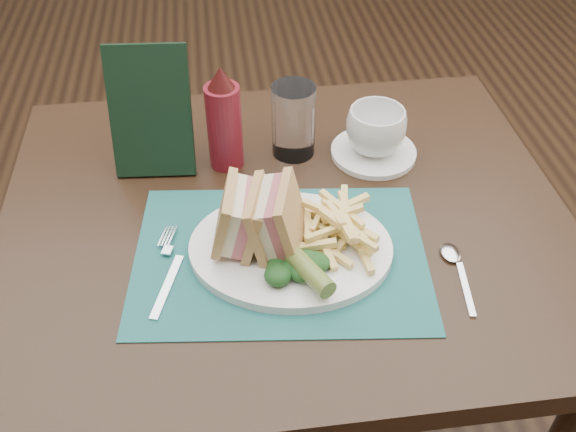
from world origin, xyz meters
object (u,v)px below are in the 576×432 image
object	(u,v)px
sandwich_half_a	(225,216)
coffee_cup	(376,131)
placemat	(280,256)
ketchup_bottle	(224,118)
sandwich_half_b	(262,216)
check_presenter	(151,112)
plate	(291,248)
table_main	(286,354)
saucer	(373,152)
drinking_glass	(293,121)

from	to	relation	value
sandwich_half_a	coffee_cup	size ratio (longest dim) A/B	0.96
placemat	coffee_cup	world-z (taller)	coffee_cup
ketchup_bottle	sandwich_half_b	bearing A→B (deg)	-79.75
sandwich_half_b	check_presenter	xyz separation A→B (m)	(-0.16, 0.24, 0.04)
plate	sandwich_half_a	xyz separation A→B (m)	(-0.09, 0.02, 0.06)
plate	sandwich_half_b	distance (m)	0.07
table_main	check_presenter	distance (m)	0.54
sandwich_half_a	placemat	bearing A→B (deg)	-8.18
sandwich_half_a	coffee_cup	bearing A→B (deg)	46.66
placemat	plate	size ratio (longest dim) A/B	1.43
table_main	sandwich_half_a	size ratio (longest dim) A/B	9.02
sandwich_half_a	check_presenter	size ratio (longest dim) A/B	0.46
coffee_cup	check_presenter	distance (m)	0.38
sandwich_half_a	ketchup_bottle	size ratio (longest dim) A/B	0.54
table_main	sandwich_half_b	size ratio (longest dim) A/B	8.61
placemat	coffee_cup	bearing A→B (deg)	49.83
saucer	ketchup_bottle	world-z (taller)	ketchup_bottle
drinking_glass	ketchup_bottle	size ratio (longest dim) A/B	0.70
sandwich_half_a	saucer	size ratio (longest dim) A/B	0.66
plate	placemat	bearing A→B (deg)	-152.00
plate	coffee_cup	size ratio (longest dim) A/B	2.90
plate	sandwich_half_a	world-z (taller)	sandwich_half_a
drinking_glass	ketchup_bottle	world-z (taller)	ketchup_bottle
sandwich_half_a	sandwich_half_b	distance (m)	0.05
placemat	sandwich_half_b	bearing A→B (deg)	147.14
drinking_glass	ketchup_bottle	distance (m)	0.12
sandwich_half_b	ketchup_bottle	xyz separation A→B (m)	(-0.04, 0.22, 0.02)
table_main	sandwich_half_b	world-z (taller)	sandwich_half_b
ketchup_bottle	check_presenter	bearing A→B (deg)	173.46
plate	ketchup_bottle	distance (m)	0.26
saucer	coffee_cup	bearing A→B (deg)	0.00
table_main	ketchup_bottle	distance (m)	0.50
coffee_cup	ketchup_bottle	distance (m)	0.26
drinking_glass	sandwich_half_b	bearing A→B (deg)	-108.04
plate	sandwich_half_a	distance (m)	0.11
check_presenter	sandwich_half_a	bearing A→B (deg)	-60.39
plate	drinking_glass	xyz separation A→B (m)	(0.04, 0.25, 0.06)
ketchup_bottle	check_presenter	distance (m)	0.12
plate	check_presenter	bearing A→B (deg)	137.95
sandwich_half_a	sandwich_half_b	xyz separation A→B (m)	(0.05, -0.01, 0.00)
saucer	check_presenter	size ratio (longest dim) A/B	0.69
coffee_cup	table_main	bearing A→B (deg)	-142.47
sandwich_half_a	coffee_cup	distance (m)	0.34
placemat	ketchup_bottle	bearing A→B (deg)	105.17
table_main	check_presenter	size ratio (longest dim) A/B	4.13
sandwich_half_b	sandwich_half_a	bearing A→B (deg)	-174.14
table_main	coffee_cup	distance (m)	0.48
saucer	drinking_glass	bearing A→B (deg)	168.81
coffee_cup	check_presenter	bearing A→B (deg)	176.66
sandwich_half_a	drinking_glass	distance (m)	0.27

